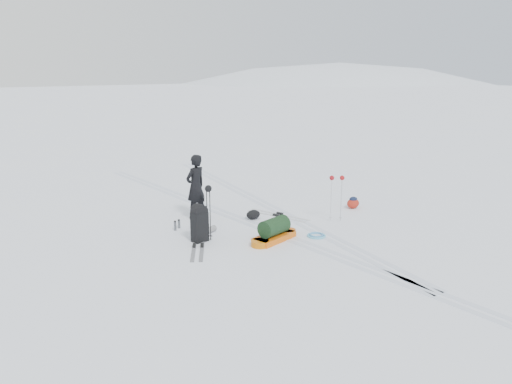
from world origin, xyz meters
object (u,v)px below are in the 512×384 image
Objects in this scene: pulk_sled at (274,232)px; ski_poles_black at (208,195)px; skier at (196,186)px; expedition_rucksack at (201,223)px.

pulk_sled is 1.79m from ski_poles_black.
skier is 1.16× the size of pulk_sled.
skier is 1.91× the size of expedition_rucksack.
expedition_rucksack is 0.68× the size of ski_poles_black.
pulk_sled is at bearing 86.64° from skier.
expedition_rucksack is (-0.80, -1.71, -0.45)m from skier.
expedition_rucksack reaches higher than pulk_sled.
skier is 1.30× the size of ski_poles_black.
ski_poles_black is at bearing 54.69° from skier.
skier is at bearing 88.70° from pulk_sled.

